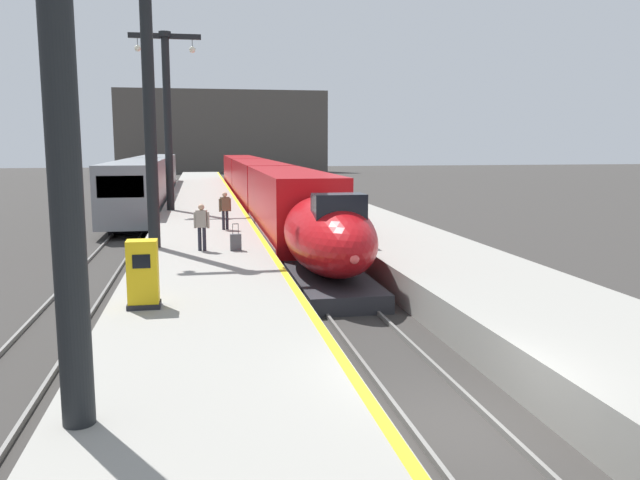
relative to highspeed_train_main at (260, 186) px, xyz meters
The scene contains 17 objects.
ground_plane 35.25m from the highspeed_train_main, 90.00° to the right, with size 260.00×260.00×0.00m, color #33302D.
platform_left 11.30m from the highspeed_train_main, 111.18° to the right, with size 4.80×110.00×1.05m, color gray.
platform_right 11.30m from the highspeed_train_main, 68.82° to the right, with size 4.80×110.00×1.05m, color gray.
platform_left_safety_stripe 10.64m from the highspeed_train_main, 99.61° to the right, with size 0.20×107.80×0.01m, color yellow.
rail_main_left 7.96m from the highspeed_train_main, 95.56° to the right, with size 0.08×110.00×0.12m, color slate.
rail_main_right 7.96m from the highspeed_train_main, 84.44° to the right, with size 0.08×110.00×0.12m, color slate.
rail_secondary_left 11.88m from the highspeed_train_main, 138.97° to the right, with size 0.08×110.00×0.12m, color slate.
rail_secondary_right 10.81m from the highspeed_train_main, 133.67° to the right, with size 0.08×110.00×0.12m, color slate.
highspeed_train_main is the anchor object (origin of this frame).
regional_train_adjacent 10.23m from the highspeed_train_main, 142.35° to the left, with size 2.85×36.60×3.80m.
station_column_mid 22.31m from the highspeed_train_main, 105.79° to the right, with size 4.00×0.68×10.37m.
station_column_far 10.45m from the highspeed_train_main, 130.23° to the right, with size 4.00×0.68×10.04m.
passenger_near_edge 22.32m from the highspeed_train_main, 100.75° to the right, with size 0.55×0.31×1.69m.
passenger_mid_platform 16.58m from the highspeed_train_main, 100.82° to the right, with size 0.55×0.33×1.69m.
rolling_suitcase 22.32m from the highspeed_train_main, 97.65° to the right, with size 0.40×0.22×0.98m.
ticket_machine_yellow 30.39m from the highspeed_train_main, 100.52° to the right, with size 0.76×0.62×1.60m.
terminus_back_wall 66.99m from the highspeed_train_main, 90.00° to the left, with size 36.00×2.00×14.00m, color #4C4742.
Camera 1 is at (-4.18, -9.83, 4.86)m, focal length 35.87 mm.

